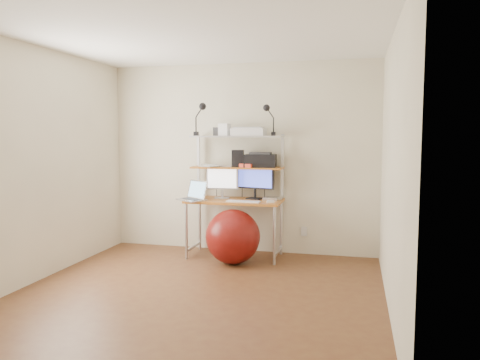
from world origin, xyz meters
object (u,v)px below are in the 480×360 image
object	(u,v)px
monitor_silver	(222,180)
exercise_ball	(233,237)
printer	(260,160)
laptop	(194,196)
monitor_black	(255,178)

from	to	relation	value
monitor_silver	exercise_ball	size ratio (longest dim) A/B	0.69
monitor_silver	printer	world-z (taller)	printer
laptop	printer	world-z (taller)	printer
laptop	exercise_ball	bearing A→B (deg)	17.88
printer	monitor_silver	bearing A→B (deg)	-178.22
exercise_ball	monitor_black	bearing A→B (deg)	69.06
printer	exercise_ball	bearing A→B (deg)	-122.49
monitor_silver	monitor_black	size ratio (longest dim) A/B	0.88
laptop	exercise_ball	size ratio (longest dim) A/B	0.68
monitor_black	printer	xyz separation A→B (m)	(0.07, -0.00, 0.24)
laptop	printer	distance (m)	0.95
monitor_silver	exercise_ball	xyz separation A→B (m)	(0.25, -0.40, -0.65)
monitor_black	laptop	xyz separation A→B (m)	(-0.72, -0.29, -0.21)
monitor_black	monitor_silver	bearing A→B (deg)	-158.53
monitor_silver	monitor_black	xyz separation A→B (m)	(0.42, 0.05, 0.02)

